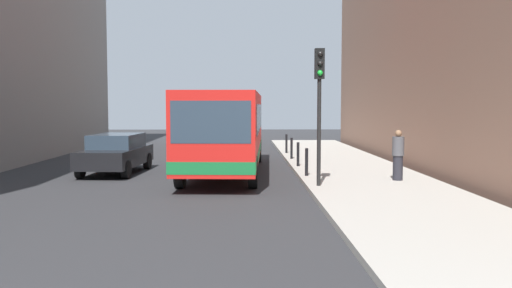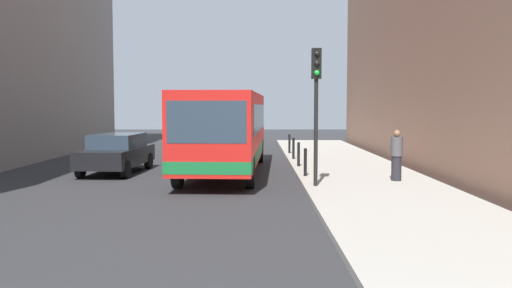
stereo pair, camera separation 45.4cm
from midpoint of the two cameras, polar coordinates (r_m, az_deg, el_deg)
name	(u,v)px [view 1 (the left image)]	position (r m, az deg, el deg)	size (l,w,h in m)	color
ground_plane	(204,184)	(18.17, -6.09, -4.12)	(80.00, 80.00, 0.00)	#2D2D30
sidewalk	(368,181)	(18.50, 10.85, -3.78)	(4.40, 40.00, 0.15)	#ADA89E
bus	(226,127)	(21.00, -3.70, 1.73)	(3.03, 11.12, 3.00)	red
car_beside_bus	(116,153)	(21.49, -14.86, -0.86)	(2.12, 4.52, 1.48)	black
traffic_light	(319,91)	(16.52, 5.79, 5.53)	(0.28, 0.33, 4.10)	black
bollard_near	(307,162)	(18.93, 4.58, -1.87)	(0.11, 0.11, 0.95)	black
bollard_mid	(298,154)	(21.89, 3.78, -1.06)	(0.11, 0.11, 0.95)	black
bollard_far	(292,148)	(24.87, 3.18, -0.44)	(0.11, 0.11, 0.95)	black
bollard_farthest	(286,144)	(27.85, 2.71, 0.04)	(0.11, 0.11, 0.95)	black
pedestrian_near_signal	(398,155)	(18.25, 13.81, -1.15)	(0.38, 0.38, 1.63)	#26262D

